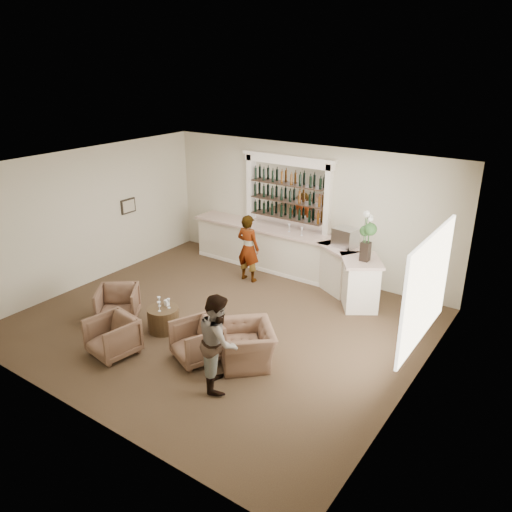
{
  "coord_description": "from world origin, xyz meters",
  "views": [
    {
      "loc": [
        5.88,
        -7.21,
        5.19
      ],
      "look_at": [
        0.28,
        0.9,
        1.3
      ],
      "focal_mm": 35.0,
      "sensor_mm": 36.0,
      "label": 1
    }
  ],
  "objects_px": {
    "cocktail_table": "(164,319)",
    "armchair_right": "(197,341)",
    "bar_counter": "(289,254)",
    "guest": "(219,341)",
    "armchair_left": "(118,304)",
    "armchair_center": "(113,337)",
    "espresso_machine": "(345,237)",
    "armchair_far": "(247,345)",
    "flower_vase": "(367,233)",
    "sommelier": "(248,248)"
  },
  "relations": [
    {
      "from": "armchair_right",
      "to": "armchair_far",
      "type": "distance_m",
      "value": 0.93
    },
    {
      "from": "bar_counter",
      "to": "armchair_center",
      "type": "xyz_separation_m",
      "value": [
        -0.77,
        -5.06,
        -0.2
      ]
    },
    {
      "from": "armchair_far",
      "to": "flower_vase",
      "type": "height_order",
      "value": "flower_vase"
    },
    {
      "from": "armchair_left",
      "to": "armchair_right",
      "type": "xyz_separation_m",
      "value": [
        2.35,
        -0.18,
        -0.0
      ]
    },
    {
      "from": "bar_counter",
      "to": "armchair_center",
      "type": "height_order",
      "value": "bar_counter"
    },
    {
      "from": "guest",
      "to": "espresso_machine",
      "type": "distance_m",
      "value": 4.6
    },
    {
      "from": "armchair_left",
      "to": "sommelier",
      "type": "bearing_deg",
      "value": 34.41
    },
    {
      "from": "cocktail_table",
      "to": "espresso_machine",
      "type": "relative_size",
      "value": 1.27
    },
    {
      "from": "cocktail_table",
      "to": "armchair_left",
      "type": "bearing_deg",
      "value": -166.99
    },
    {
      "from": "armchair_center",
      "to": "armchair_left",
      "type": "bearing_deg",
      "value": 143.95
    },
    {
      "from": "bar_counter",
      "to": "espresso_machine",
      "type": "distance_m",
      "value": 1.75
    },
    {
      "from": "cocktail_table",
      "to": "armchair_right",
      "type": "bearing_deg",
      "value": -18.48
    },
    {
      "from": "armchair_center",
      "to": "flower_vase",
      "type": "bearing_deg",
      "value": 64.38
    },
    {
      "from": "bar_counter",
      "to": "espresso_machine",
      "type": "relative_size",
      "value": 11.32
    },
    {
      "from": "bar_counter",
      "to": "flower_vase",
      "type": "distance_m",
      "value": 2.66
    },
    {
      "from": "guest",
      "to": "armchair_center",
      "type": "bearing_deg",
      "value": 62.23
    },
    {
      "from": "armchair_left",
      "to": "guest",
      "type": "bearing_deg",
      "value": -47.74
    },
    {
      "from": "armchair_right",
      "to": "espresso_machine",
      "type": "relative_size",
      "value": 1.63
    },
    {
      "from": "sommelier",
      "to": "armchair_left",
      "type": "bearing_deg",
      "value": 72.49
    },
    {
      "from": "bar_counter",
      "to": "sommelier",
      "type": "distance_m",
      "value": 1.1
    },
    {
      "from": "bar_counter",
      "to": "armchair_right",
      "type": "bearing_deg",
      "value": -81.51
    },
    {
      "from": "armchair_far",
      "to": "espresso_machine",
      "type": "distance_m",
      "value": 3.88
    },
    {
      "from": "bar_counter",
      "to": "cocktail_table",
      "type": "height_order",
      "value": "bar_counter"
    },
    {
      "from": "espresso_machine",
      "to": "guest",
      "type": "bearing_deg",
      "value": -82.28
    },
    {
      "from": "flower_vase",
      "to": "sommelier",
      "type": "bearing_deg",
      "value": -176.3
    },
    {
      "from": "espresso_machine",
      "to": "cocktail_table",
      "type": "bearing_deg",
      "value": -111.05
    },
    {
      "from": "armchair_far",
      "to": "armchair_right",
      "type": "bearing_deg",
      "value": -104.27
    },
    {
      "from": "sommelier",
      "to": "armchair_center",
      "type": "relative_size",
      "value": 2.08
    },
    {
      "from": "armchair_left",
      "to": "armchair_center",
      "type": "bearing_deg",
      "value": -83.24
    },
    {
      "from": "bar_counter",
      "to": "armchair_left",
      "type": "distance_m",
      "value": 4.46
    },
    {
      "from": "sommelier",
      "to": "flower_vase",
      "type": "bearing_deg",
      "value": -176.3
    },
    {
      "from": "armchair_right",
      "to": "flower_vase",
      "type": "relative_size",
      "value": 0.74
    },
    {
      "from": "armchair_right",
      "to": "armchair_far",
      "type": "relative_size",
      "value": 0.76
    },
    {
      "from": "bar_counter",
      "to": "flower_vase",
      "type": "xyz_separation_m",
      "value": [
        2.29,
        -0.64,
        1.2
      ]
    },
    {
      "from": "sommelier",
      "to": "guest",
      "type": "xyz_separation_m",
      "value": [
        2.12,
        -3.83,
        -0.01
      ]
    },
    {
      "from": "guest",
      "to": "espresso_machine",
      "type": "height_order",
      "value": "guest"
    },
    {
      "from": "armchair_right",
      "to": "armchair_center",
      "type": "bearing_deg",
      "value": -127.85
    },
    {
      "from": "armchair_far",
      "to": "flower_vase",
      "type": "relative_size",
      "value": 0.96
    },
    {
      "from": "armchair_center",
      "to": "espresso_machine",
      "type": "bearing_deg",
      "value": 73.98
    },
    {
      "from": "armchair_left",
      "to": "armchair_far",
      "type": "height_order",
      "value": "armchair_left"
    },
    {
      "from": "armchair_center",
      "to": "armchair_far",
      "type": "bearing_deg",
      "value": 38.11
    },
    {
      "from": "espresso_machine",
      "to": "armchair_left",
      "type": "bearing_deg",
      "value": -119.95
    },
    {
      "from": "armchair_left",
      "to": "armchair_right",
      "type": "distance_m",
      "value": 2.35
    },
    {
      "from": "armchair_right",
      "to": "armchair_far",
      "type": "xyz_separation_m",
      "value": [
        0.8,
        0.46,
        -0.02
      ]
    },
    {
      "from": "bar_counter",
      "to": "guest",
      "type": "height_order",
      "value": "guest"
    },
    {
      "from": "armchair_right",
      "to": "armchair_far",
      "type": "bearing_deg",
      "value": 53.9
    },
    {
      "from": "bar_counter",
      "to": "armchair_far",
      "type": "height_order",
      "value": "bar_counter"
    },
    {
      "from": "cocktail_table",
      "to": "guest",
      "type": "xyz_separation_m",
      "value": [
        2.09,
        -0.79,
        0.59
      ]
    },
    {
      "from": "guest",
      "to": "armchair_right",
      "type": "relative_size",
      "value": 2.05
    },
    {
      "from": "armchair_left",
      "to": "espresso_machine",
      "type": "distance_m",
      "value": 5.28
    }
  ]
}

